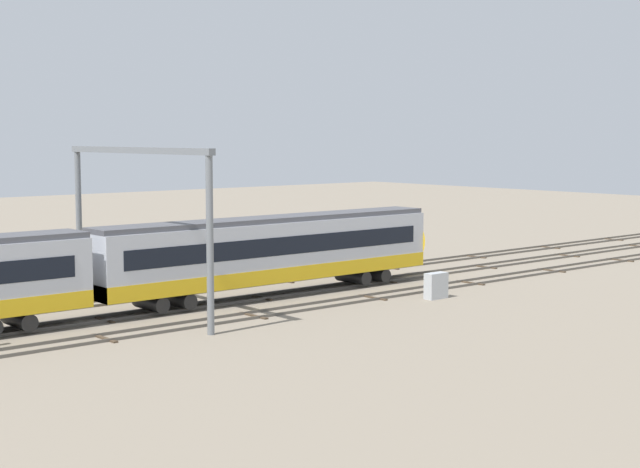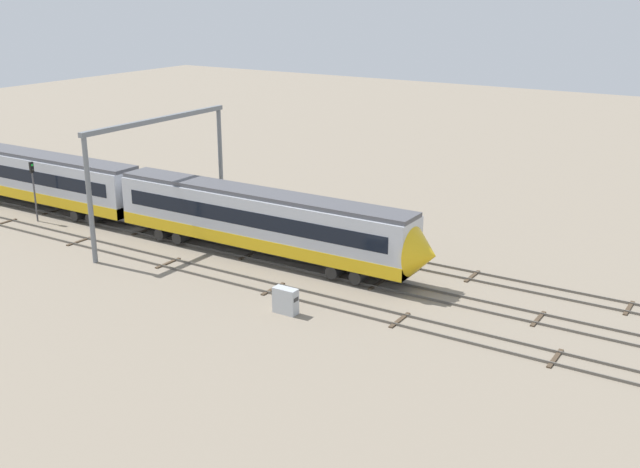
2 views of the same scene
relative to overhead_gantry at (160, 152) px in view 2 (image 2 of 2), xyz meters
The scene contains 7 objects.
ground_plane 15.15m from the overhead_gantry, ahead, with size 206.68×206.68×0.00m, color gray.
track_near_foreground 15.78m from the overhead_gantry, 18.49° to the right, with size 190.68×2.40×0.16m.
track_with_train 15.11m from the overhead_gantry, ahead, with size 190.68×2.40×0.16m.
track_middle 15.75m from the overhead_gantry, 18.02° to the left, with size 190.68×2.40×0.16m.
overhead_gantry is the anchor object (origin of this frame).
signal_light_trackside_departure 12.48m from the overhead_gantry, 166.96° to the right, with size 0.31×0.32×5.03m.
relay_cabinet 18.85m from the overhead_gantry, 23.64° to the right, with size 1.52×0.67×1.59m.
Camera 2 is at (26.97, -41.69, 18.67)m, focal length 43.04 mm.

